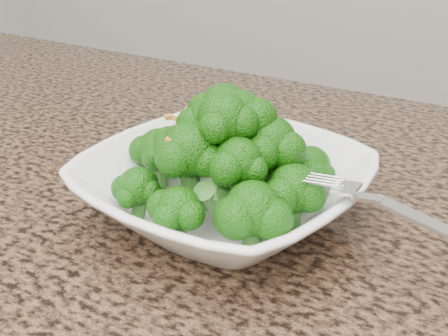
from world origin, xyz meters
The scene contains 5 objects.
granite_counter centered at (0.00, 0.30, 0.89)m, with size 1.64×1.04×0.03m, color brown.
bowl centered at (0.13, 0.41, 0.93)m, with size 0.24×0.24×0.06m, color white.
broccoli_pile centered at (0.13, 0.41, 1.00)m, with size 0.21×0.21×0.08m, color #18610B, non-canonical shape.
garlic_topping centered at (0.13, 0.41, 1.04)m, with size 0.12×0.12×0.01m, color gold, non-canonical shape.
fork centered at (0.26, 0.39, 0.96)m, with size 0.18×0.03×0.01m, color silver, non-canonical shape.
Camera 1 is at (0.35, 0.04, 1.16)m, focal length 45.00 mm.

